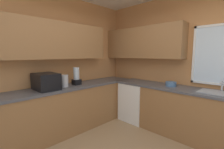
{
  "coord_description": "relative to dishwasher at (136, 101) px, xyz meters",
  "views": [
    {
      "loc": [
        1.19,
        -1.34,
        1.54
      ],
      "look_at": [
        -0.8,
        0.68,
        1.17
      ],
      "focal_mm": 24.93,
      "sensor_mm": 36.0,
      "label": 1
    }
  ],
  "objects": [
    {
      "name": "counter_run_back",
      "position": [
        1.11,
        0.03,
        0.02
      ],
      "size": [
        2.94,
        0.65,
        0.92
      ],
      "color": "olive",
      "rests_on": "ground_plane"
    },
    {
      "name": "microwave",
      "position": [
        -0.66,
        -1.81,
        0.63
      ],
      "size": [
        0.48,
        0.36,
        0.29
      ],
      "primitive_type": "cube",
      "color": "black",
      "rests_on": "counter_run_left"
    },
    {
      "name": "sink_assembly",
      "position": [
        1.61,
        0.04,
        0.49
      ],
      "size": [
        0.59,
        0.4,
        0.19
      ],
      "color": "#9EA0A5",
      "rests_on": "counter_run_back"
    },
    {
      "name": "bowl",
      "position": [
        0.81,
        0.03,
        0.53
      ],
      "size": [
        0.2,
        0.2,
        0.09
      ],
      "primitive_type": "cylinder",
      "color": "#4C7099",
      "rests_on": "counter_run_back"
    },
    {
      "name": "counter_run_left",
      "position": [
        -0.66,
        -1.58,
        0.02
      ],
      "size": [
        0.65,
        3.57,
        0.92
      ],
      "color": "olive",
      "rests_on": "ground_plane"
    },
    {
      "name": "kettle",
      "position": [
        -0.64,
        -1.46,
        0.6
      ],
      "size": [
        0.14,
        0.14,
        0.23
      ],
      "primitive_type": "cylinder",
      "color": "#B7B7BC",
      "rests_on": "counter_run_left"
    },
    {
      "name": "dishwasher",
      "position": [
        0.0,
        0.0,
        0.0
      ],
      "size": [
        0.6,
        0.6,
        0.87
      ],
      "primitive_type": "cube",
      "color": "white",
      "rests_on": "ground_plane"
    },
    {
      "name": "room_shell",
      "position": [
        0.1,
        -0.99,
        1.47
      ],
      "size": [
        3.85,
        3.96,
        2.8
      ],
      "color": "#C6844C",
      "rests_on": "ground_plane"
    },
    {
      "name": "blender_appliance",
      "position": [
        -0.66,
        -1.18,
        0.64
      ],
      "size": [
        0.15,
        0.15,
        0.36
      ],
      "color": "black",
      "rests_on": "counter_run_left"
    }
  ]
}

